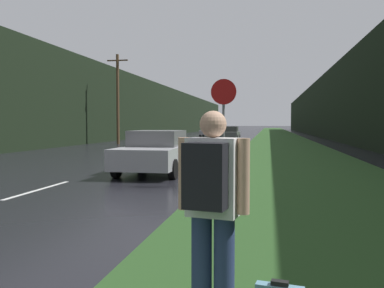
% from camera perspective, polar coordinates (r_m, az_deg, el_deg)
% --- Properties ---
extents(grass_verge, '(6.00, 240.00, 0.02)m').
position_cam_1_polar(grass_verge, '(41.34, 12.44, 0.44)').
color(grass_verge, '#26471E').
rests_on(grass_verge, ground_plane).
extents(lane_stripe_b, '(0.12, 3.00, 0.01)m').
position_cam_1_polar(lane_stripe_b, '(11.36, -20.68, -6.01)').
color(lane_stripe_b, silver).
rests_on(lane_stripe_b, ground_plane).
extents(lane_stripe_c, '(0.12, 3.00, 0.01)m').
position_cam_1_polar(lane_stripe_c, '(17.66, -8.75, -2.73)').
color(lane_stripe_c, silver).
rests_on(lane_stripe_c, ground_plane).
extents(lane_stripe_d, '(0.12, 3.00, 0.01)m').
position_cam_1_polar(lane_stripe_d, '(24.35, -3.25, -1.17)').
color(lane_stripe_d, silver).
rests_on(lane_stripe_d, ground_plane).
extents(lane_stripe_e, '(0.12, 3.00, 0.01)m').
position_cam_1_polar(lane_stripe_e, '(31.18, -0.14, -0.28)').
color(lane_stripe_e, silver).
rests_on(lane_stripe_e, ground_plane).
extents(lane_stripe_f, '(0.12, 3.00, 0.01)m').
position_cam_1_polar(lane_stripe_f, '(38.06, 1.85, 0.30)').
color(lane_stripe_f, silver).
rests_on(lane_stripe_f, ground_plane).
extents(treeline_far_side, '(2.00, 140.00, 7.26)m').
position_cam_1_polar(treeline_far_side, '(53.75, -6.58, 4.90)').
color(treeline_far_side, black).
rests_on(treeline_far_side, ground_plane).
extents(treeline_near_side, '(2.00, 140.00, 7.53)m').
position_cam_1_polar(treeline_near_side, '(51.83, 18.82, 4.99)').
color(treeline_near_side, black).
rests_on(treeline_near_side, ground_plane).
extents(utility_pole_far, '(1.80, 0.24, 7.47)m').
position_cam_1_polar(utility_pole_far, '(34.66, -10.38, 6.38)').
color(utility_pole_far, '#4C3823').
rests_on(utility_pole_far, ground_plane).
extents(stop_sign, '(0.69, 0.07, 2.93)m').
position_cam_1_polar(stop_sign, '(11.06, 4.44, 3.29)').
color(stop_sign, slate).
rests_on(stop_sign, ground_plane).
extents(hitchhiker_with_backpack, '(0.63, 0.48, 1.83)m').
position_cam_1_polar(hitchhiker_with_backpack, '(3.48, 2.77, -8.25)').
color(hitchhiker_with_backpack, navy).
rests_on(hitchhiker_with_backpack, ground_plane).
extents(car_passing_near, '(2.05, 4.32, 1.48)m').
position_cam_1_polar(car_passing_near, '(14.09, -5.03, -1.13)').
color(car_passing_near, '#9E9EA3').
rests_on(car_passing_near, ground_plane).
extents(car_passing_far, '(1.84, 4.56, 1.44)m').
position_cam_1_polar(car_passing_far, '(40.77, 5.36, 1.47)').
color(car_passing_far, '#4C514C').
rests_on(car_passing_far, ground_plane).
extents(car_oncoming, '(1.85, 4.07, 1.29)m').
position_cam_1_polar(car_oncoming, '(53.65, 2.25, 1.76)').
color(car_oncoming, '#9E9EA3').
rests_on(car_oncoming, ground_plane).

